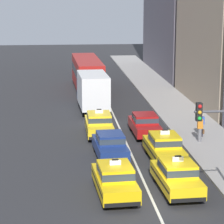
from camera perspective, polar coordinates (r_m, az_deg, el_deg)
ground_plane at (r=26.32m, az=4.51°, el=-9.77°), size 160.00×160.00×0.00m
lane_stripe_left_right at (r=45.28m, az=0.08°, el=-0.12°), size 0.14×80.00×0.01m
sidewalk_curb at (r=41.42m, az=8.52°, el=-1.38°), size 4.00×90.00×0.15m
taxi_left_nearest at (r=27.03m, az=0.31°, el=-7.12°), size 2.06×4.65×1.96m
sedan_left_second at (r=33.05m, az=-0.19°, el=-3.46°), size 1.98×4.39×1.58m
taxi_left_third at (r=38.08m, az=-1.38°, el=-1.24°), size 1.83×4.56×1.96m
box_truck_left_fourth at (r=46.09m, az=-2.11°, el=2.35°), size 2.51×7.04×3.27m
bus_left_fifth at (r=55.85m, az=-2.65°, el=4.20°), size 2.85×11.27×3.22m
taxi_right_nearest at (r=27.76m, az=6.88°, el=-6.68°), size 1.99×4.63×1.96m
taxi_right_second at (r=32.67m, az=5.55°, el=-3.66°), size 1.94×4.61×1.96m
sedan_right_third at (r=38.19m, az=3.49°, el=-1.27°), size 1.84×4.33×1.58m
pedestrian_near_crosswalk at (r=36.53m, az=9.30°, el=-1.77°), size 0.47×0.24×1.74m
pedestrian_mid_block at (r=37.83m, az=9.45°, el=-1.37°), size 0.36×0.24×1.62m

